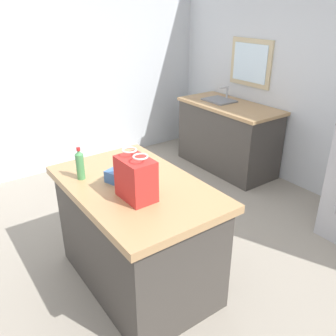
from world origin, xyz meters
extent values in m
plane|color=#9E9384|center=(0.00, 0.00, 0.00)|extent=(6.14, 6.14, 0.00)
cube|color=#CCB78C|center=(-1.21, 2.26, 1.40)|extent=(0.68, 0.04, 0.60)
cube|color=white|center=(-1.21, 2.24, 1.40)|extent=(0.56, 0.02, 0.48)
cube|color=silver|center=(-2.56, 0.00, 1.37)|extent=(0.10, 4.62, 2.74)
cube|color=#423D38|center=(0.02, -0.26, 0.42)|extent=(1.29, 0.79, 0.84)
cube|color=tan|center=(0.02, -0.26, 0.87)|extent=(1.37, 0.87, 0.06)
cube|color=#423D38|center=(-1.20, 1.92, 0.43)|extent=(1.37, 0.63, 0.86)
cube|color=tan|center=(-1.20, 1.92, 0.88)|extent=(1.41, 0.67, 0.04)
cube|color=slate|center=(-1.41, 1.92, 0.85)|extent=(0.40, 0.32, 0.14)
cylinder|color=#B7B7BC|center=(-1.41, 2.06, 0.99)|extent=(0.03, 0.03, 0.18)
cylinder|color=#B7B7BC|center=(-1.41, 1.99, 1.08)|extent=(0.02, 0.14, 0.02)
cube|color=red|center=(0.20, -0.35, 1.05)|extent=(0.28, 0.19, 0.29)
torus|color=white|center=(0.14, -0.35, 1.23)|extent=(0.10, 0.10, 0.01)
torus|color=white|center=(0.27, -0.35, 1.23)|extent=(0.10, 0.10, 0.01)
cube|color=#4775B7|center=(-0.10, -0.37, 0.95)|extent=(0.13, 0.13, 0.09)
cylinder|color=#4C9956|center=(-0.29, -0.54, 1.00)|extent=(0.06, 0.06, 0.20)
cone|color=#4C9956|center=(-0.29, -0.54, 1.12)|extent=(0.06, 0.06, 0.03)
cylinder|color=red|center=(-0.29, -0.54, 1.14)|extent=(0.03, 0.03, 0.02)
camera|label=1|loc=(2.07, -1.42, 2.13)|focal=38.21mm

